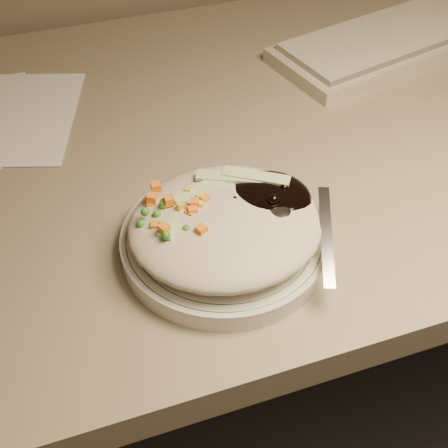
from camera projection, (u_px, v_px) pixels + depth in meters
name	position (u px, v px, depth m)	size (l,w,h in m)	color
desk	(248.00, 235.00, 0.94)	(1.40, 0.70, 0.74)	gray
plate	(224.00, 242.00, 0.63)	(0.21, 0.21, 0.02)	silver
plate_rim	(224.00, 235.00, 0.62)	(0.20, 0.20, 0.00)	#144723
meal	(228.00, 219.00, 0.61)	(0.21, 0.19, 0.05)	#AEA58D
keyboard	(402.00, 37.00, 0.94)	(0.43, 0.23, 0.03)	#B5AB94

